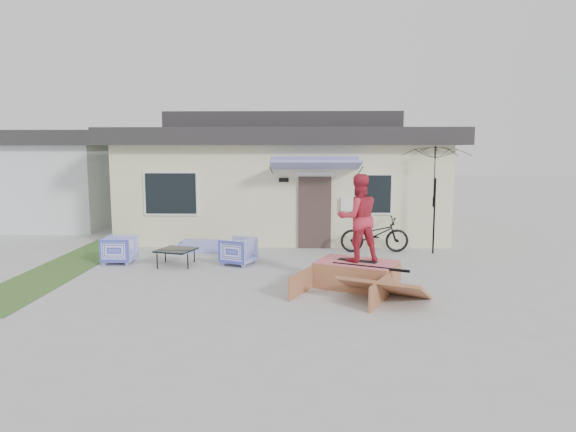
{
  "coord_description": "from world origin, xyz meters",
  "views": [
    {
      "loc": [
        0.66,
        -10.45,
        2.93
      ],
      "look_at": [
        0.3,
        1.8,
        1.3
      ],
      "focal_mm": 32.2,
      "sensor_mm": 36.0,
      "label": 1
    }
  ],
  "objects_px": {
    "skateboard": "(357,260)",
    "bicycle": "(375,231)",
    "loveseat": "(203,243)",
    "armchair_left": "(120,248)",
    "coffee_table": "(176,257)",
    "patio_umbrella": "(435,191)",
    "skater": "(358,216)",
    "armchair_right": "(238,250)",
    "skate_ramp": "(356,274)"
  },
  "relations": [
    {
      "from": "skater",
      "to": "coffee_table",
      "type": "bearing_deg",
      "value": -36.75
    },
    {
      "from": "loveseat",
      "to": "skate_ramp",
      "type": "distance_m",
      "value": 5.35
    },
    {
      "from": "armchair_right",
      "to": "coffee_table",
      "type": "distance_m",
      "value": 1.55
    },
    {
      "from": "skater",
      "to": "loveseat",
      "type": "bearing_deg",
      "value": -55.7
    },
    {
      "from": "armchair_right",
      "to": "coffee_table",
      "type": "height_order",
      "value": "armchair_right"
    },
    {
      "from": "patio_umbrella",
      "to": "armchair_right",
      "type": "bearing_deg",
      "value": -163.86
    },
    {
      "from": "armchair_left",
      "to": "armchair_right",
      "type": "bearing_deg",
      "value": -91.56
    },
    {
      "from": "skateboard",
      "to": "bicycle",
      "type": "bearing_deg",
      "value": 102.02
    },
    {
      "from": "skate_ramp",
      "to": "coffee_table",
      "type": "bearing_deg",
      "value": -178.49
    },
    {
      "from": "armchair_left",
      "to": "skateboard",
      "type": "relative_size",
      "value": 0.91
    },
    {
      "from": "skate_ramp",
      "to": "skater",
      "type": "xyz_separation_m",
      "value": [
        0.02,
        0.05,
        1.24
      ]
    },
    {
      "from": "skate_ramp",
      "to": "skateboard",
      "type": "distance_m",
      "value": 0.3
    },
    {
      "from": "coffee_table",
      "to": "patio_umbrella",
      "type": "height_order",
      "value": "patio_umbrella"
    },
    {
      "from": "armchair_left",
      "to": "skater",
      "type": "bearing_deg",
      "value": -109.65
    },
    {
      "from": "loveseat",
      "to": "skate_ramp",
      "type": "bearing_deg",
      "value": 138.23
    },
    {
      "from": "armchair_left",
      "to": "coffee_table",
      "type": "relative_size",
      "value": 0.92
    },
    {
      "from": "coffee_table",
      "to": "armchair_right",
      "type": "bearing_deg",
      "value": 5.92
    },
    {
      "from": "patio_umbrella",
      "to": "skater",
      "type": "relative_size",
      "value": 1.33
    },
    {
      "from": "coffee_table",
      "to": "skater",
      "type": "relative_size",
      "value": 0.46
    },
    {
      "from": "armchair_left",
      "to": "armchair_right",
      "type": "xyz_separation_m",
      "value": [
        3.03,
        -0.06,
        -0.01
      ]
    },
    {
      "from": "armchair_right",
      "to": "loveseat",
      "type": "bearing_deg",
      "value": -120.35
    },
    {
      "from": "skateboard",
      "to": "skater",
      "type": "relative_size",
      "value": 0.46
    },
    {
      "from": "skate_ramp",
      "to": "skater",
      "type": "relative_size",
      "value": 1.17
    },
    {
      "from": "bicycle",
      "to": "armchair_left",
      "type": "bearing_deg",
      "value": 100.92
    },
    {
      "from": "armchair_right",
      "to": "skate_ramp",
      "type": "xyz_separation_m",
      "value": [
        2.76,
        -2.02,
        -0.11
      ]
    },
    {
      "from": "armchair_left",
      "to": "armchair_right",
      "type": "height_order",
      "value": "armchair_left"
    },
    {
      "from": "coffee_table",
      "to": "patio_umbrella",
      "type": "distance_m",
      "value": 7.16
    },
    {
      "from": "patio_umbrella",
      "to": "coffee_table",
      "type": "bearing_deg",
      "value": -166.11
    },
    {
      "from": "patio_umbrella",
      "to": "skateboard",
      "type": "xyz_separation_m",
      "value": [
        -2.47,
        -3.49,
        -1.19
      ]
    },
    {
      "from": "bicycle",
      "to": "coffee_table",
      "type": "bearing_deg",
      "value": 106.8
    },
    {
      "from": "armchair_right",
      "to": "bicycle",
      "type": "relative_size",
      "value": 0.39
    },
    {
      "from": "bicycle",
      "to": "patio_umbrella",
      "type": "height_order",
      "value": "patio_umbrella"
    },
    {
      "from": "armchair_left",
      "to": "skate_ramp",
      "type": "relative_size",
      "value": 0.36
    },
    {
      "from": "skater",
      "to": "bicycle",
      "type": "bearing_deg",
      "value": -117.38
    },
    {
      "from": "bicycle",
      "to": "armchair_right",
      "type": "bearing_deg",
      "value": 111.94
    },
    {
      "from": "loveseat",
      "to": "coffee_table",
      "type": "bearing_deg",
      "value": 79.59
    },
    {
      "from": "skate_ramp",
      "to": "loveseat",
      "type": "bearing_deg",
      "value": 162.67
    },
    {
      "from": "armchair_left",
      "to": "skateboard",
      "type": "bearing_deg",
      "value": -109.65
    },
    {
      "from": "loveseat",
      "to": "skate_ramp",
      "type": "xyz_separation_m",
      "value": [
        3.96,
        -3.6,
        0.01
      ]
    },
    {
      "from": "bicycle",
      "to": "skate_ramp",
      "type": "bearing_deg",
      "value": 163.9
    },
    {
      "from": "armchair_left",
      "to": "coffee_table",
      "type": "xyz_separation_m",
      "value": [
        1.5,
        -0.22,
        -0.18
      ]
    },
    {
      "from": "bicycle",
      "to": "skate_ramp",
      "type": "height_order",
      "value": "bicycle"
    },
    {
      "from": "skater",
      "to": "skate_ramp",
      "type": "bearing_deg",
      "value": 51.08
    },
    {
      "from": "armchair_right",
      "to": "skateboard",
      "type": "xyz_separation_m",
      "value": [
        2.79,
        -1.97,
        0.18
      ]
    },
    {
      "from": "coffee_table",
      "to": "loveseat",
      "type": "bearing_deg",
      "value": 79.15
    },
    {
      "from": "loveseat",
      "to": "skater",
      "type": "bearing_deg",
      "value": 138.78
    },
    {
      "from": "coffee_table",
      "to": "bicycle",
      "type": "xyz_separation_m",
      "value": [
        5.18,
        1.82,
        0.41
      ]
    },
    {
      "from": "bicycle",
      "to": "loveseat",
      "type": "bearing_deg",
      "value": 88.41
    },
    {
      "from": "loveseat",
      "to": "bicycle",
      "type": "height_order",
      "value": "bicycle"
    },
    {
      "from": "armchair_right",
      "to": "skateboard",
      "type": "height_order",
      "value": "armchair_right"
    }
  ]
}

